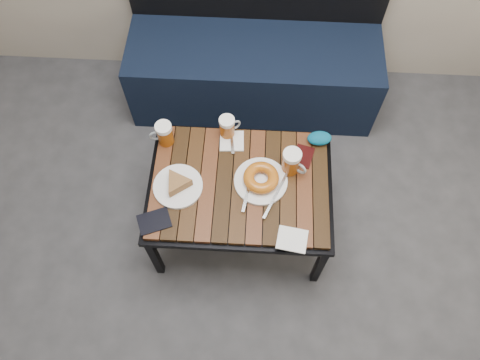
# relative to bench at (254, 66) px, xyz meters

# --- Properties ---
(room_shell) EXTENTS (4.00, 4.00, 4.00)m
(room_shell) POSITION_rel_bench_xyz_m (-0.16, -1.26, 1.48)
(room_shell) COLOR gray
(room_shell) RESTS_ON ground
(bench) EXTENTS (1.40, 0.50, 0.95)m
(bench) POSITION_rel_bench_xyz_m (0.00, 0.00, 0.00)
(bench) COLOR black
(bench) RESTS_ON ground
(cafe_table) EXTENTS (0.84, 0.62, 0.47)m
(cafe_table) POSITION_rel_bench_xyz_m (-0.03, -0.87, 0.16)
(cafe_table) COLOR black
(cafe_table) RESTS_ON ground
(beer_mug_left) EXTENTS (0.12, 0.08, 0.12)m
(beer_mug_left) POSITION_rel_bench_xyz_m (-0.39, -0.67, 0.26)
(beer_mug_left) COLOR #91420B
(beer_mug_left) RESTS_ON cafe_table
(beer_mug_centre) EXTENTS (0.11, 0.10, 0.12)m
(beer_mug_centre) POSITION_rel_bench_xyz_m (-0.11, -0.61, 0.26)
(beer_mug_centre) COLOR #91420B
(beer_mug_centre) RESTS_ON cafe_table
(beer_mug_right) EXTENTS (0.13, 0.11, 0.13)m
(beer_mug_right) POSITION_rel_bench_xyz_m (0.19, -0.79, 0.27)
(beer_mug_right) COLOR #91420B
(beer_mug_right) RESTS_ON cafe_table
(plate_pie) EXTENTS (0.22, 0.22, 0.06)m
(plate_pie) POSITION_rel_bench_xyz_m (-0.31, -0.91, 0.22)
(plate_pie) COLOR white
(plate_pie) RESTS_ON cafe_table
(plate_bagel) EXTENTS (0.25, 0.31, 0.07)m
(plate_bagel) POSITION_rel_bench_xyz_m (0.06, -0.86, 0.23)
(plate_bagel) COLOR white
(plate_bagel) RESTS_ON cafe_table
(napkin_left) EXTENTS (0.12, 0.15, 0.01)m
(napkin_left) POSITION_rel_bench_xyz_m (-0.08, -0.65, 0.20)
(napkin_left) COLOR white
(napkin_left) RESTS_ON cafe_table
(napkin_right) EXTENTS (0.14, 0.12, 0.01)m
(napkin_right) POSITION_rel_bench_xyz_m (0.20, -1.13, 0.20)
(napkin_right) COLOR white
(napkin_right) RESTS_ON cafe_table
(passport_navy) EXTENTS (0.17, 0.14, 0.01)m
(passport_navy) POSITION_rel_bench_xyz_m (-0.39, -1.08, 0.20)
(passport_navy) COLOR black
(passport_navy) RESTS_ON cafe_table
(passport_burgundy) EXTENTS (0.11, 0.14, 0.01)m
(passport_burgundy) POSITION_rel_bench_xyz_m (0.25, -0.72, 0.20)
(passport_burgundy) COLOR black
(passport_burgundy) RESTS_ON cafe_table
(knit_pouch) EXTENTS (0.12, 0.09, 0.05)m
(knit_pouch) POSITION_rel_bench_xyz_m (0.33, -0.63, 0.22)
(knit_pouch) COLOR navy
(knit_pouch) RESTS_ON cafe_table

